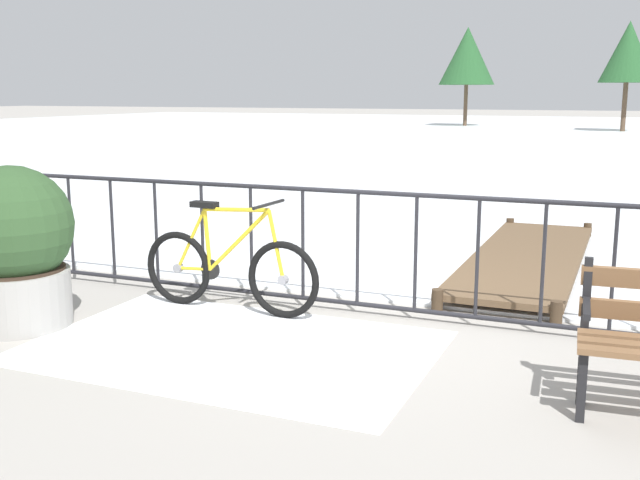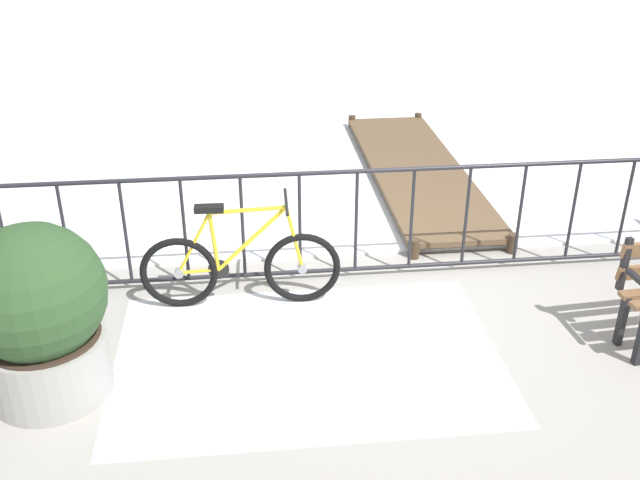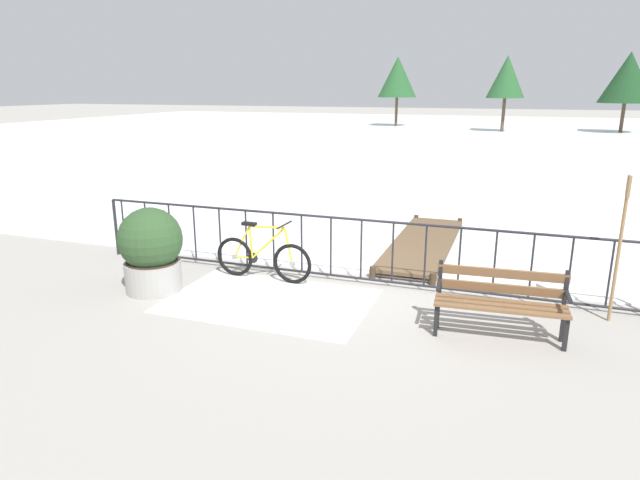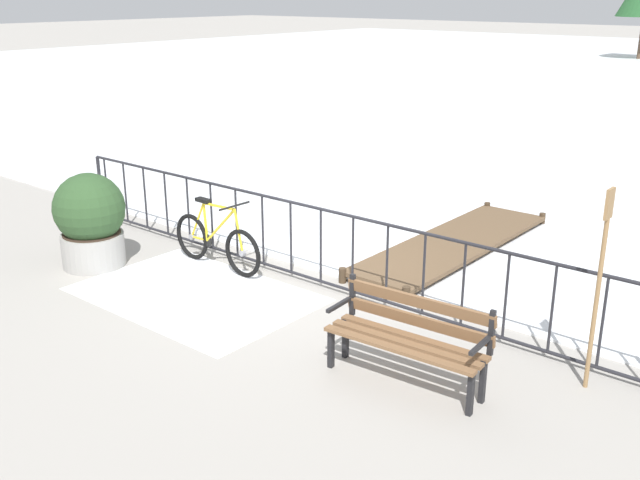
{
  "view_description": "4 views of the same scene",
  "coord_description": "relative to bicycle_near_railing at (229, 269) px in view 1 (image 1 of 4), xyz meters",
  "views": [
    {
      "loc": [
        1.86,
        -5.92,
        1.87
      ],
      "look_at": [
        -0.39,
        -0.51,
        0.72
      ],
      "focal_mm": 42.44,
      "sensor_mm": 36.0,
      "label": 1
    },
    {
      "loc": [
        -1.22,
        -5.76,
        3.34
      ],
      "look_at": [
        -0.64,
        -0.52,
        0.66
      ],
      "focal_mm": 40.4,
      "sensor_mm": 36.0,
      "label": 2
    },
    {
      "loc": [
        2.47,
        -8.13,
        3.05
      ],
      "look_at": [
        -0.25,
        -0.53,
        0.81
      ],
      "focal_mm": 30.97,
      "sensor_mm": 36.0,
      "label": 3
    },
    {
      "loc": [
        5.79,
        -6.72,
        3.62
      ],
      "look_at": [
        0.75,
        -0.61,
        0.91
      ],
      "focal_mm": 40.91,
      "sensor_mm": 36.0,
      "label": 4
    }
  ],
  "objects": [
    {
      "name": "snow_patch",
      "position": [
        0.49,
        -0.84,
        -0.36
      ],
      "size": [
        2.97,
        1.99,
        0.01
      ],
      "primitive_type": "cube",
      "color": "white",
      "rests_on": "ground"
    },
    {
      "name": "bicycle_near_railing",
      "position": [
        0.0,
        0.0,
        0.0
      ],
      "size": [
        1.71,
        0.52,
        0.97
      ],
      "color": "black",
      "rests_on": "ground"
    },
    {
      "name": "ground_plane",
      "position": [
        1.3,
        0.36,
        -0.37
      ],
      "size": [
        160.0,
        160.0,
        0.0
      ],
      "primitive_type": "plane",
      "color": "#9E9991"
    },
    {
      "name": "wooden_dock",
      "position": [
        2.18,
        2.68,
        -0.25
      ],
      "size": [
        1.1,
        4.13,
        0.2
      ],
      "color": "brown",
      "rests_on": "ground"
    },
    {
      "name": "railing_fence",
      "position": [
        1.3,
        0.36,
        0.19
      ],
      "size": [
        9.06,
        0.06,
        1.07
      ],
      "color": "#232328",
      "rests_on": "ground"
    },
    {
      "name": "frozen_pond",
      "position": [
        1.3,
        28.76,
        -0.35
      ],
      "size": [
        80.0,
        56.0,
        0.03
      ],
      "primitive_type": "cube",
      "color": "white",
      "rests_on": "ground"
    },
    {
      "name": "tree_centre",
      "position": [
        2.53,
        34.1,
        3.39
      ],
      "size": [
        2.59,
        2.59,
        5.2
      ],
      "color": "brown",
      "rests_on": "ground"
    },
    {
      "name": "planter_with_shrub",
      "position": [
        -1.38,
        -1.03,
        0.29
      ],
      "size": [
        0.97,
        0.97,
        1.31
      ],
      "color": "#9E9B96",
      "rests_on": "ground"
    },
    {
      "name": "tree_east_mid",
      "position": [
        -5.83,
        37.38,
        3.48
      ],
      "size": [
        3.08,
        3.08,
        5.43
      ],
      "color": "brown",
      "rests_on": "ground"
    }
  ]
}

